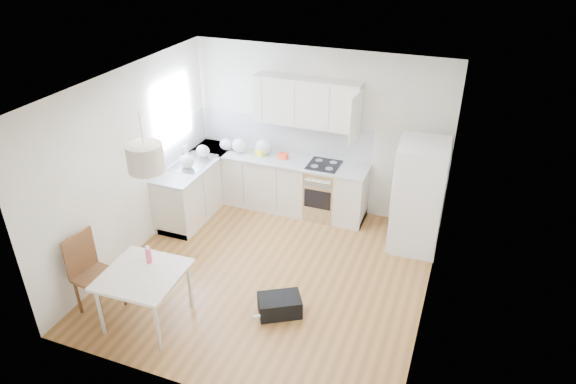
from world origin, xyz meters
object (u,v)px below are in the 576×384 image
(refrigerator, at_px, (419,196))
(dining_chair, at_px, (97,275))
(dining_table, at_px, (143,279))
(gym_bag, at_px, (280,305))

(refrigerator, height_order, dining_chair, refrigerator)
(dining_table, bearing_deg, gym_bag, 23.09)
(refrigerator, bearing_deg, dining_chair, -143.49)
(refrigerator, distance_m, gym_bag, 2.64)
(dining_table, relative_size, gym_bag, 1.79)
(dining_chair, xyz_separation_m, gym_bag, (2.14, 0.72, -0.41))
(refrigerator, height_order, gym_bag, refrigerator)
(gym_bag, bearing_deg, dining_table, 174.64)
(refrigerator, distance_m, dining_table, 4.01)
(dining_chair, bearing_deg, gym_bag, 26.68)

